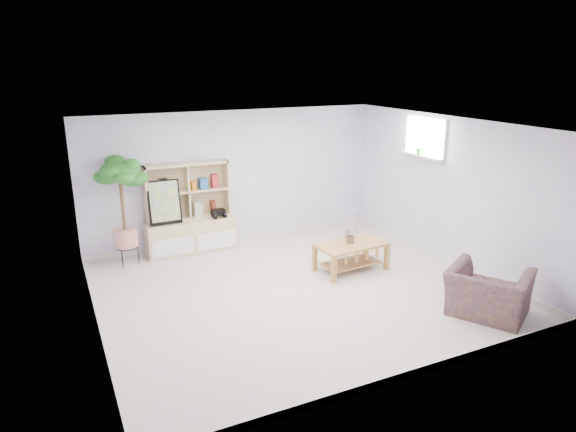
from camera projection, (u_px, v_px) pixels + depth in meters
name	position (u px, v px, depth m)	size (l,w,h in m)	color
floor	(296.00, 290.00, 7.54)	(5.50, 5.00, 0.01)	beige
ceiling	(296.00, 125.00, 6.85)	(5.50, 5.00, 0.01)	white
walls	(296.00, 211.00, 7.19)	(5.51, 5.01, 2.40)	silver
baseboard	(296.00, 286.00, 7.53)	(5.50, 5.00, 0.10)	silver
window	(426.00, 137.00, 8.61)	(0.10, 0.98, 0.68)	#C5E2FE
window_sill	(421.00, 156.00, 8.68)	(0.14, 1.00, 0.04)	silver
storage_unit	(190.00, 209.00, 8.86)	(1.56, 0.53, 1.56)	#C4B185
poster	(164.00, 202.00, 8.57)	(0.54, 0.13, 0.75)	#FDF137
toy_truck	(219.00, 213.00, 9.01)	(0.32, 0.22, 0.17)	black
coffee_table	(351.00, 257.00, 8.19)	(1.10, 0.60, 0.45)	#B57931
table_plant	(350.00, 235.00, 8.13)	(0.24, 0.21, 0.27)	#2F7634
floor_tree	(123.00, 212.00, 8.20)	(0.67, 0.67, 1.81)	#296E21
armchair	(488.00, 290.00, 6.69)	(0.99, 0.86, 0.73)	#1B213E
sill_plant	(420.00, 148.00, 8.69)	(0.12, 0.10, 0.22)	#296E21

